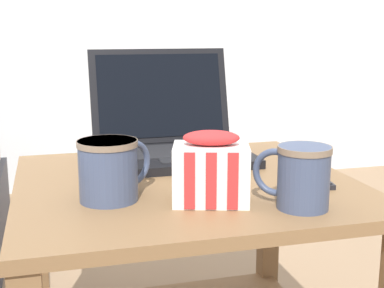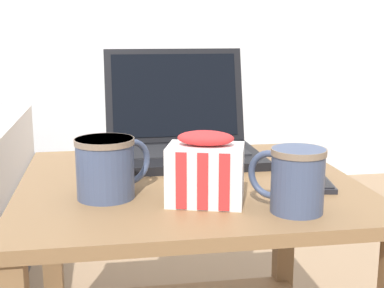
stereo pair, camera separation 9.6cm
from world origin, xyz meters
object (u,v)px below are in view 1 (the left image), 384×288
(snack_bag, at_px, (211,170))
(cell_phone, at_px, (305,178))
(laptop, at_px, (170,136))
(mug_front_right, at_px, (110,167))
(mug_front_left, at_px, (301,174))

(snack_bag, bearing_deg, cell_phone, 20.37)
(laptop, bearing_deg, cell_phone, -51.18)
(laptop, height_order, mug_front_right, laptop)
(laptop, bearing_deg, snack_bag, -91.16)
(mug_front_left, bearing_deg, laptop, 107.21)
(laptop, xyz_separation_m, cell_phone, (0.21, -0.26, -0.04))
(laptop, height_order, cell_phone, laptop)
(mug_front_right, height_order, cell_phone, mug_front_right)
(mug_front_right, distance_m, cell_phone, 0.38)
(mug_front_right, distance_m, snack_bag, 0.17)
(laptop, distance_m, mug_front_right, 0.33)
(mug_front_left, xyz_separation_m, mug_front_right, (-0.29, 0.12, 0.00))
(mug_front_left, height_order, mug_front_right, mug_front_right)
(laptop, height_order, mug_front_left, laptop)
(laptop, relative_size, cell_phone, 2.24)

